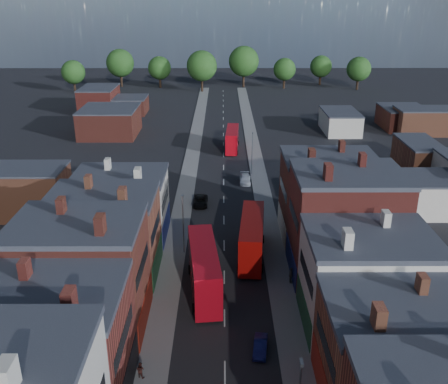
{
  "coord_description": "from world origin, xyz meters",
  "views": [
    {
      "loc": [
        -0.17,
        -27.22,
        31.51
      ],
      "look_at": [
        0.0,
        35.93,
        6.15
      ],
      "focal_mm": 40.0,
      "sensor_mm": 36.0,
      "label": 1
    }
  ],
  "objects_px": {
    "bus_1": "(252,237)",
    "ped_1": "(140,370)",
    "bus_2": "(232,139)",
    "car_2": "(200,201)",
    "car_3": "(245,179)",
    "car_1": "(260,346)",
    "bus_0": "(204,269)",
    "ped_3": "(291,275)"
  },
  "relations": [
    {
      "from": "bus_2",
      "to": "car_3",
      "type": "relative_size",
      "value": 2.27
    },
    {
      "from": "bus_0",
      "to": "car_2",
      "type": "distance_m",
      "value": 24.84
    },
    {
      "from": "bus_0",
      "to": "car_3",
      "type": "height_order",
      "value": "bus_0"
    },
    {
      "from": "car_2",
      "to": "bus_2",
      "type": "bearing_deg",
      "value": 78.69
    },
    {
      "from": "bus_1",
      "to": "ped_3",
      "type": "relative_size",
      "value": 6.27
    },
    {
      "from": "ped_1",
      "to": "bus_2",
      "type": "bearing_deg",
      "value": -73.32
    },
    {
      "from": "bus_1",
      "to": "bus_0",
      "type": "bearing_deg",
      "value": -120.44
    },
    {
      "from": "bus_1",
      "to": "ped_1",
      "type": "xyz_separation_m",
      "value": [
        -10.89,
        -21.66,
        -1.93
      ]
    },
    {
      "from": "car_1",
      "to": "ped_3",
      "type": "height_order",
      "value": "ped_3"
    },
    {
      "from": "ped_3",
      "to": "ped_1",
      "type": "bearing_deg",
      "value": 135.43
    },
    {
      "from": "bus_0",
      "to": "ped_1",
      "type": "xyz_separation_m",
      "value": [
        -5.13,
        -13.64,
        -2.02
      ]
    },
    {
      "from": "bus_1",
      "to": "car_2",
      "type": "relative_size",
      "value": 2.54
    },
    {
      "from": "bus_1",
      "to": "ped_3",
      "type": "bearing_deg",
      "value": -51.5
    },
    {
      "from": "bus_0",
      "to": "ped_3",
      "type": "distance_m",
      "value": 10.25
    },
    {
      "from": "car_1",
      "to": "car_3",
      "type": "distance_m",
      "value": 44.82
    },
    {
      "from": "bus_0",
      "to": "car_2",
      "type": "xyz_separation_m",
      "value": [
        -1.46,
        24.7,
        -2.24
      ]
    },
    {
      "from": "bus_1",
      "to": "car_1",
      "type": "distance_m",
      "value": 18.31
    },
    {
      "from": "car_3",
      "to": "ped_3",
      "type": "bearing_deg",
      "value": -81.96
    },
    {
      "from": "car_1",
      "to": "ped_3",
      "type": "distance_m",
      "value": 12.55
    },
    {
      "from": "bus_2",
      "to": "car_2",
      "type": "bearing_deg",
      "value": -97.39
    },
    {
      "from": "car_1",
      "to": "car_3",
      "type": "relative_size",
      "value": 0.75
    },
    {
      "from": "ped_1",
      "to": "ped_3",
      "type": "xyz_separation_m",
      "value": [
        15.09,
        15.26,
        0.21
      ]
    },
    {
      "from": "bus_2",
      "to": "car_2",
      "type": "relative_size",
      "value": 2.21
    },
    {
      "from": "car_2",
      "to": "ped_3",
      "type": "relative_size",
      "value": 2.47
    },
    {
      "from": "car_2",
      "to": "car_3",
      "type": "bearing_deg",
      "value": 52.29
    },
    {
      "from": "bus_0",
      "to": "ped_1",
      "type": "bearing_deg",
      "value": -117.12
    },
    {
      "from": "car_1",
      "to": "car_2",
      "type": "distance_m",
      "value": 35.55
    },
    {
      "from": "car_1",
      "to": "ped_3",
      "type": "relative_size",
      "value": 1.8
    },
    {
      "from": "car_1",
      "to": "car_2",
      "type": "xyz_separation_m",
      "value": [
        -7.08,
        34.84,
        0.09
      ]
    },
    {
      "from": "car_3",
      "to": "car_1",
      "type": "bearing_deg",
      "value": -89.26
    },
    {
      "from": "bus_2",
      "to": "car_3",
      "type": "distance_m",
      "value": 19.97
    },
    {
      "from": "car_1",
      "to": "bus_0",
      "type": "bearing_deg",
      "value": 126.63
    },
    {
      "from": "car_2",
      "to": "car_1",
      "type": "bearing_deg",
      "value": -79.19
    },
    {
      "from": "car_1",
      "to": "bus_2",
      "type": "bearing_deg",
      "value": 98.99
    },
    {
      "from": "bus_1",
      "to": "ped_1",
      "type": "bearing_deg",
      "value": -111.44
    },
    {
      "from": "ped_1",
      "to": "bus_1",
      "type": "bearing_deg",
      "value": -92.27
    },
    {
      "from": "car_2",
      "to": "ped_3",
      "type": "distance_m",
      "value": 25.76
    },
    {
      "from": "bus_0",
      "to": "ped_1",
      "type": "relative_size",
      "value": 8.21
    },
    {
      "from": "car_1",
      "to": "bus_1",
      "type": "bearing_deg",
      "value": 97.2
    },
    {
      "from": "bus_0",
      "to": "car_3",
      "type": "bearing_deg",
      "value": 73.56
    },
    {
      "from": "bus_1",
      "to": "car_2",
      "type": "xyz_separation_m",
      "value": [
        -7.23,
        16.67,
        -2.15
      ]
    },
    {
      "from": "ped_1",
      "to": "car_1",
      "type": "bearing_deg",
      "value": -137.57
    }
  ]
}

